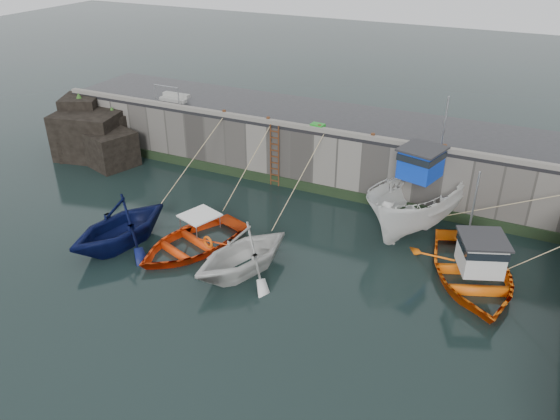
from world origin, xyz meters
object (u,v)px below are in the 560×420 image
at_px(boat_near_blue, 192,248).
at_px(boat_far_orange, 472,271).
at_px(boat_far_white, 422,200).
at_px(ladder, 275,156).
at_px(boat_near_white, 122,244).
at_px(bollard_c, 319,128).
at_px(bollard_e, 445,148).
at_px(bollard_a, 224,113).
at_px(fish_crate, 318,127).
at_px(boat_near_blacktrim, 243,272).
at_px(bollard_b, 268,120).
at_px(bollard_d, 373,136).

relative_size(boat_near_blue, boat_far_orange, 0.71).
bearing_deg(boat_far_white, ladder, -171.70).
distance_m(boat_near_white, bollard_c, 10.38).
distance_m(bollard_c, bollard_e, 5.80).
bearing_deg(bollard_e, bollard_a, 180.00).
bearing_deg(fish_crate, boat_near_blacktrim, -83.12).
bearing_deg(ladder, bollard_b, 146.14).
bearing_deg(fish_crate, boat_near_blue, -103.74).
bearing_deg(bollard_a, ladder, -6.38).
bearing_deg(bollard_e, bollard_d, 180.00).
xyz_separation_m(boat_near_white, bollard_e, (11.22, 8.22, 3.30)).
relative_size(ladder, bollard_b, 11.43).
bearing_deg(bollard_a, boat_near_blue, -70.44).
bearing_deg(bollard_e, boat_near_white, -143.79).
xyz_separation_m(boat_far_orange, bollard_d, (-5.48, 4.53, 2.90)).
relative_size(ladder, boat_far_white, 0.40).
distance_m(ladder, bollard_d, 5.11).
bearing_deg(fish_crate, bollard_d, 2.68).
bearing_deg(bollard_c, fish_crate, 138.20).
bearing_deg(boat_far_orange, bollard_a, 139.83).
bearing_deg(ladder, fish_crate, 12.55).
xyz_separation_m(boat_near_blacktrim, boat_far_white, (5.26, 6.55, 1.21)).
distance_m(boat_far_orange, fish_crate, 9.88).
height_order(boat_near_white, bollard_b, bollard_b).
bearing_deg(bollard_a, boat_near_blacktrim, -55.80).
distance_m(boat_near_blacktrim, bollard_e, 10.20).
height_order(fish_crate, bollard_e, bollard_e).
bearing_deg(boat_near_blacktrim, ladder, 128.22).
bearing_deg(bollard_e, fish_crate, 178.81).
relative_size(boat_far_white, bollard_c, 28.43).
bearing_deg(bollard_d, boat_far_white, -24.04).
bearing_deg(boat_near_blacktrim, boat_near_blue, -171.28).
bearing_deg(bollard_d, bollard_e, 0.00).
bearing_deg(boat_near_white, boat_near_blue, 32.45).
bearing_deg(bollard_b, ladder, -33.86).
xyz_separation_m(boat_far_white, fish_crate, (-5.48, 1.35, 2.09)).
height_order(boat_near_blue, bollard_e, bollard_e).
xyz_separation_m(ladder, boat_near_blue, (-0.45, -6.84, -1.59)).
xyz_separation_m(boat_near_white, boat_far_white, (10.76, 6.99, 1.21)).
xyz_separation_m(boat_near_blacktrim, bollard_b, (-2.78, 7.78, 3.30)).
xyz_separation_m(boat_near_blacktrim, fish_crate, (-0.22, 7.90, 3.30)).
bearing_deg(bollard_c, bollard_b, 180.00).
bearing_deg(boat_near_white, bollard_e, 48.03).
distance_m(boat_near_blacktrim, boat_far_white, 8.49).
distance_m(fish_crate, bollard_a, 5.06).
bearing_deg(boat_near_white, bollard_d, 57.51).
bearing_deg(bollard_a, boat_far_white, -6.62).
bearing_deg(boat_far_orange, ladder, 136.47).
height_order(bollard_a, bollard_c, same).
bearing_deg(boat_far_orange, bollard_e, 95.36).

